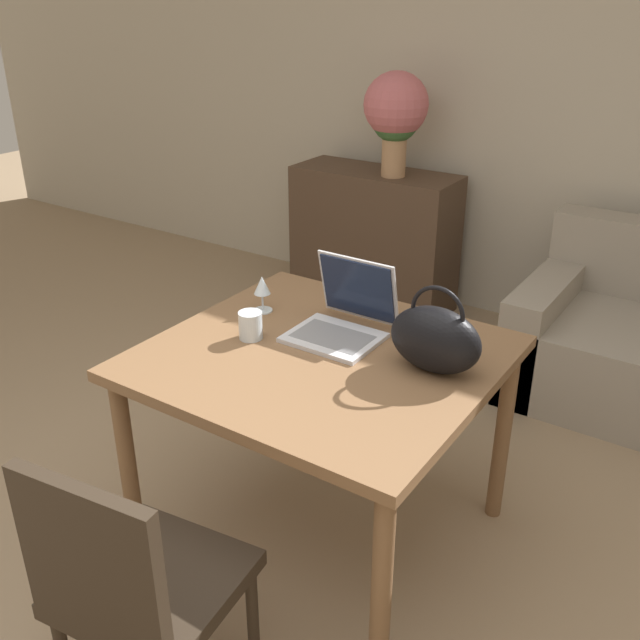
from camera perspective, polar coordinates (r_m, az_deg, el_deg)
The scene contains 9 objects.
wall_back at distance 4.31m, azimuth 18.38°, elevation 16.66°, with size 10.00×0.06×2.70m.
dining_table at distance 2.46m, azimuth 0.22°, elevation -4.51°, with size 1.13×1.05×0.78m.
chair at distance 2.02m, azimuth -14.68°, elevation -19.74°, with size 0.49×0.49×0.91m.
sideboard at distance 4.58m, azimuth 4.31°, elevation 6.48°, with size 1.04×0.40×0.87m.
laptop at distance 2.53m, azimuth 2.03°, elevation 0.46°, with size 0.31×0.33×0.26m.
drinking_glass at distance 2.50m, azimuth -5.58°, elevation -0.43°, with size 0.08×0.08×0.10m.
wine_glass at distance 2.69m, azimuth -4.65°, elevation 2.58°, with size 0.07×0.07×0.14m.
handbag at distance 2.29m, azimuth 9.21°, elevation -1.49°, with size 0.31×0.16×0.29m.
flower_vase at distance 4.27m, azimuth 6.08°, elevation 16.23°, with size 0.37×0.37×0.60m.
Camera 1 is at (1.18, -1.13, 1.91)m, focal length 40.00 mm.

